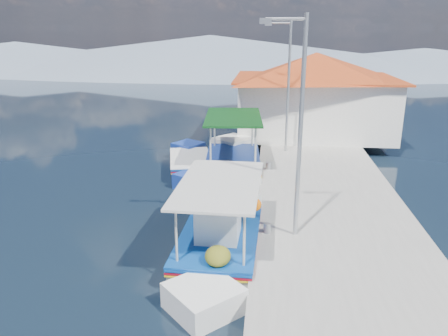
# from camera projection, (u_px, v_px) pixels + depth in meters

# --- Properties ---
(ground) EXTENTS (160.00, 160.00, 0.00)m
(ground) POSITION_uv_depth(u_px,v_px,m) (117.00, 278.00, 11.26)
(ground) COLOR black
(ground) RESTS_ON ground
(quay) EXTENTS (5.00, 44.00, 0.50)m
(quay) POSITION_uv_depth(u_px,v_px,m) (324.00, 194.00, 16.29)
(quay) COLOR #A5A29A
(quay) RESTS_ON ground
(bollards) EXTENTS (0.20, 17.20, 0.30)m
(bollards) POSITION_uv_depth(u_px,v_px,m) (268.00, 189.00, 15.66)
(bollards) COLOR #A5A8AD
(bollards) RESTS_ON quay
(main_caique) EXTENTS (2.26, 7.32, 2.41)m
(main_caique) POSITION_uv_depth(u_px,v_px,m) (220.00, 239.00, 12.36)
(main_caique) COLOR white
(main_caique) RESTS_ON ground
(caique_green_canopy) EXTENTS (2.65, 7.63, 2.86)m
(caique_green_canopy) POSITION_uv_depth(u_px,v_px,m) (233.00, 164.00, 19.27)
(caique_green_canopy) COLOR white
(caique_green_canopy) RESTS_ON ground
(caique_blue_hull) EXTENTS (2.58, 5.75, 1.05)m
(caique_blue_hull) POSITION_uv_depth(u_px,v_px,m) (191.00, 166.00, 19.53)
(caique_blue_hull) COLOR #193798
(caique_blue_hull) RESTS_ON ground
(harbor_building) EXTENTS (10.49, 10.49, 4.40)m
(harbor_building) POSITION_uv_depth(u_px,v_px,m) (314.00, 92.00, 24.01)
(harbor_building) COLOR white
(harbor_building) RESTS_ON quay
(lamp_post_near) EXTENTS (1.21, 0.14, 6.00)m
(lamp_post_near) POSITION_uv_depth(u_px,v_px,m) (297.00, 119.00, 11.54)
(lamp_post_near) COLOR #A5A8AD
(lamp_post_near) RESTS_ON quay
(lamp_post_far) EXTENTS (1.21, 0.14, 6.00)m
(lamp_post_far) POSITION_uv_depth(u_px,v_px,m) (287.00, 80.00, 20.06)
(lamp_post_far) COLOR #A5A8AD
(lamp_post_far) RESTS_ON quay
(mountain_ridge) EXTENTS (171.40, 96.00, 5.50)m
(mountain_ridge) POSITION_uv_depth(u_px,v_px,m) (290.00, 58.00, 63.04)
(mountain_ridge) COLOR slate
(mountain_ridge) RESTS_ON ground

